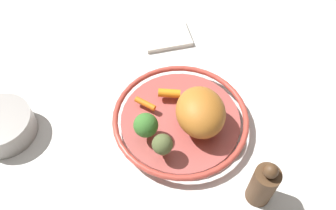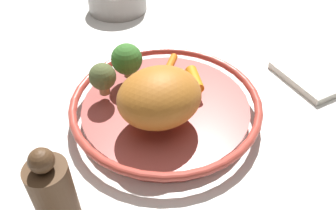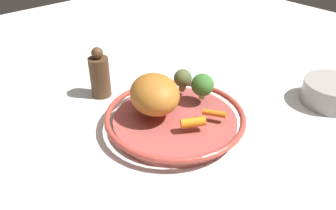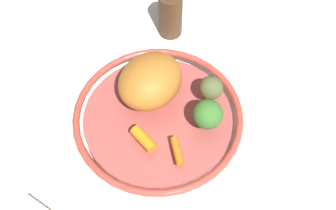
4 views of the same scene
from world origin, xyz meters
TOP-DOWN VIEW (x-y plane):
  - ground_plane at (0.00, 0.00)m, footprint 2.26×2.26m
  - serving_bowl at (0.00, 0.00)m, footprint 0.33×0.33m
  - roast_chicken_piece at (0.03, -0.04)m, footprint 0.15×0.17m
  - baby_carrot_right at (-0.06, 0.07)m, footprint 0.04×0.05m
  - baby_carrot_left at (0.01, 0.07)m, footprint 0.06×0.05m
  - broccoli_floret_mid at (-0.09, -0.01)m, footprint 0.06×0.06m
  - broccoli_floret_edge at (-0.09, -0.07)m, footprint 0.05×0.05m
  - pepper_mill at (0.05, -0.24)m, footprint 0.05×0.05m
  - saucepan at (-0.38, 0.19)m, footprint 0.20×0.19m
  - dish_towel at (0.12, 0.29)m, footprint 0.16×0.14m

SIDE VIEW (x-z plane):
  - ground_plane at x=0.00m, z-range 0.00..0.00m
  - dish_towel at x=0.12m, z-range 0.00..0.01m
  - serving_bowl at x=0.00m, z-range 0.00..0.04m
  - saucepan at x=-0.38m, z-range 0.00..0.06m
  - baby_carrot_right at x=-0.06m, z-range 0.04..0.05m
  - baby_carrot_left at x=0.01m, z-range 0.04..0.06m
  - pepper_mill at x=0.05m, z-range -0.01..0.13m
  - broccoli_floret_edge at x=-0.09m, z-range 0.04..0.10m
  - broccoli_floret_mid at x=-0.09m, z-range 0.04..0.11m
  - roast_chicken_piece at x=0.03m, z-range 0.04..0.13m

